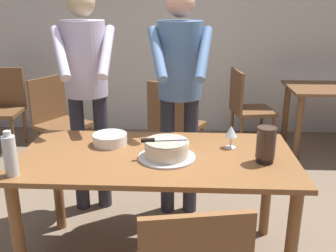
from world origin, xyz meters
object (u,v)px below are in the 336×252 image
(hurricane_lamp, at_px, (266,145))
(background_chair_0, at_px, (58,118))
(cake_knife, at_px, (154,140))
(person_cutting_cake, at_px, (180,81))
(background_table, at_px, (333,102))
(cake_on_platter, at_px, (167,150))
(person_standing_beside, at_px, (86,79))
(plate_stack, at_px, (110,139))
(wine_glass_near, at_px, (231,132))
(background_chair_2, at_px, (3,105))
(background_chair_1, at_px, (247,106))
(water_bottle, at_px, (10,155))
(main_dining_table, at_px, (157,171))
(background_chair_3, at_px, (174,121))

(hurricane_lamp, bearing_deg, background_chair_0, 137.68)
(cake_knife, bearing_deg, person_cutting_cake, 79.30)
(background_table, bearing_deg, cake_on_platter, -129.68)
(person_standing_beside, bearing_deg, plate_stack, -62.00)
(wine_glass_near, xyz_separation_m, person_standing_beside, (-1.04, 0.52, 0.22))
(background_chair_0, distance_m, background_chair_2, 0.91)
(background_chair_1, bearing_deg, background_chair_0, -163.80)
(background_chair_0, bearing_deg, background_chair_2, 149.71)
(background_chair_0, relative_size, background_chair_2, 1.00)
(plate_stack, height_order, water_bottle, water_bottle)
(background_chair_0, bearing_deg, water_bottle, -78.11)
(hurricane_lamp, bearing_deg, water_bottle, -169.86)
(background_table, height_order, background_chair_0, background_chair_0)
(cake_knife, bearing_deg, background_chair_2, 133.07)
(main_dining_table, height_order, cake_on_platter, cake_on_platter)
(plate_stack, bearing_deg, main_dining_table, -26.82)
(water_bottle, relative_size, background_chair_2, 0.28)
(main_dining_table, distance_m, background_table, 2.69)
(cake_on_platter, xyz_separation_m, plate_stack, (-0.38, 0.21, -0.02))
(background_chair_0, bearing_deg, main_dining_table, -53.43)
(person_cutting_cake, distance_m, background_chair_3, 1.03)
(wine_glass_near, relative_size, background_chair_1, 0.16)
(person_cutting_cake, relative_size, person_standing_beside, 1.00)
(cake_knife, xyz_separation_m, plate_stack, (-0.31, 0.22, -0.08))
(cake_knife, xyz_separation_m, background_chair_0, (-1.13, 1.59, -0.37))
(background_chair_2, bearing_deg, water_bottle, -62.98)
(water_bottle, relative_size, background_table, 0.25)
(main_dining_table, xyz_separation_m, wine_glass_near, (0.46, 0.14, 0.21))
(cake_knife, distance_m, background_chair_0, 1.98)
(water_bottle, bearing_deg, background_table, 42.85)
(main_dining_table, distance_m, person_cutting_cake, 0.77)
(wine_glass_near, relative_size, person_cutting_cake, 0.08)
(cake_on_platter, distance_m, water_bottle, 0.86)
(main_dining_table, xyz_separation_m, background_chair_2, (-1.92, 1.99, -0.15))
(cake_on_platter, distance_m, background_chair_2, 2.86)
(cake_on_platter, bearing_deg, background_chair_2, 134.26)
(background_chair_0, xyz_separation_m, background_chair_3, (1.19, -0.05, 0.00))
(background_chair_0, bearing_deg, plate_stack, -59.10)
(hurricane_lamp, relative_size, background_chair_1, 0.23)
(plate_stack, xyz_separation_m, wine_glass_near, (0.77, -0.02, 0.07))
(background_chair_0, distance_m, background_chair_3, 1.19)
(cake_knife, bearing_deg, background_chair_1, 68.29)
(main_dining_table, xyz_separation_m, background_chair_1, (0.86, 2.11, -0.15))
(person_cutting_cake, height_order, background_chair_1, person_cutting_cake)
(person_standing_beside, bearing_deg, background_chair_1, 45.32)
(background_table, bearing_deg, background_chair_3, -162.64)
(background_chair_0, bearing_deg, background_table, 9.49)
(person_cutting_cake, bearing_deg, background_chair_1, 63.66)
(background_chair_3, bearing_deg, wine_glass_near, -73.15)
(water_bottle, xyz_separation_m, person_cutting_cake, (0.87, 0.95, 0.21))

